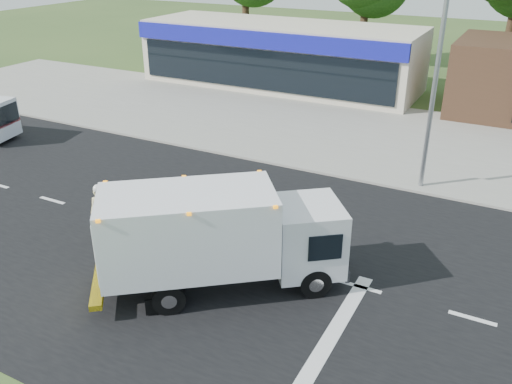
% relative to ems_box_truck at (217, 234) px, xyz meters
% --- Properties ---
extents(ground, '(120.00, 120.00, 0.00)m').
position_rel_ems_box_truck_xyz_m(ground, '(0.57, 1.86, -1.74)').
color(ground, '#385123').
rests_on(ground, ground).
extents(road_asphalt, '(60.00, 14.00, 0.02)m').
position_rel_ems_box_truck_xyz_m(road_asphalt, '(0.57, 1.86, -1.74)').
color(road_asphalt, black).
rests_on(road_asphalt, ground).
extents(sidewalk, '(60.00, 2.40, 0.12)m').
position_rel_ems_box_truck_xyz_m(sidewalk, '(0.57, 10.06, -1.68)').
color(sidewalk, gray).
rests_on(sidewalk, ground).
extents(parking_apron, '(60.00, 9.00, 0.02)m').
position_rel_ems_box_truck_xyz_m(parking_apron, '(0.57, 15.86, -1.73)').
color(parking_apron, gray).
rests_on(parking_apron, ground).
extents(lane_markings, '(55.20, 7.00, 0.01)m').
position_rel_ems_box_truck_xyz_m(lane_markings, '(1.92, 0.51, -1.72)').
color(lane_markings, silver).
rests_on(lane_markings, road_asphalt).
extents(ems_box_truck, '(6.67, 5.82, 3.02)m').
position_rel_ems_box_truck_xyz_m(ems_box_truck, '(0.00, 0.00, 0.00)').
color(ems_box_truck, black).
rests_on(ems_box_truck, ground).
extents(emergency_worker, '(0.76, 0.71, 1.85)m').
position_rel_ems_box_truck_xyz_m(emergency_worker, '(-4.91, 0.75, -0.83)').
color(emergency_worker, '#C9BF86').
rests_on(emergency_worker, ground).
extents(retail_strip_mall, '(18.00, 6.20, 4.00)m').
position_rel_ems_box_truck_xyz_m(retail_strip_mall, '(-8.43, 21.79, 0.27)').
color(retail_strip_mall, beige).
rests_on(retail_strip_mall, ground).
extents(traffic_signal_pole, '(3.51, 0.25, 8.00)m').
position_rel_ems_box_truck_xyz_m(traffic_signal_pole, '(2.92, 9.46, 3.18)').
color(traffic_signal_pole, gray).
rests_on(traffic_signal_pole, ground).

